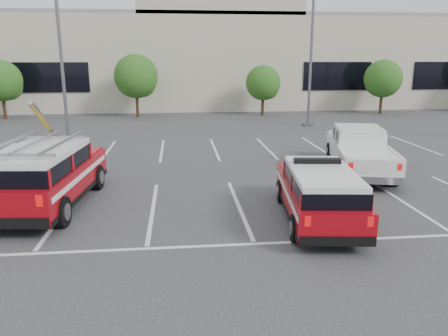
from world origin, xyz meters
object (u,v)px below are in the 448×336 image
Objects in this scene: fire_chief_suv at (318,197)px; utility_rig at (40,162)px; convention_building at (197,56)px; white_pickup at (359,155)px; tree_mid_left at (137,78)px; tree_right at (384,80)px; light_pole_left at (60,46)px; ladder_suv at (46,180)px; tree_left at (3,82)px; tree_mid_right at (264,84)px; light_pole_mid at (311,48)px.

fire_chief_suv is 1.38× the size of utility_rig.
convention_building is 28.83m from white_pickup.
tree_right is at bearing -0.00° from tree_mid_left.
light_pole_left is 1.77× the size of ladder_suv.
light_pole_left is (6.91, -10.05, 2.41)m from tree_left.
tree_mid_left is (10.00, 0.00, 0.27)m from tree_left.
convention_building is at bearing 100.02° from fire_chief_suv.
fire_chief_suv is (10.08, -13.43, -4.47)m from light_pole_left.
tree_mid_right reaches higher than white_pickup.
convention_building is 15.04× the size of tree_mid_right.
utility_rig is at bearing -66.66° from tree_left.
convention_building reaches higher than tree_mid_left.
light_pole_left is at bearing 98.81° from utility_rig.
tree_left is at bearing 180.00° from tree_right.
tree_mid_left is 0.84× the size of ladder_suv.
tree_right is 1.18× the size of utility_rig.
fire_chief_suv is at bearing -73.42° from tree_mid_left.
convention_building is 9.71× the size of white_pickup.
convention_building is at bearing 33.05° from tree_left.
convention_building reaches higher than fire_chief_suv.
tree_mid_right is at bearing -63.43° from convention_building.
tree_mid_right is 0.39× the size of light_pole_left.
fire_chief_suv is (-3.01, -23.47, -1.79)m from tree_mid_right.
tree_mid_left reaches higher than tree_right.
light_pole_mid is at bearing -66.74° from convention_building.
tree_left is 30.00m from tree_right.
tree_right reaches higher than fire_chief_suv.
tree_mid_right is 0.39× the size of light_pole_mid.
light_pole_left is at bearing -142.50° from tree_mid_right.
white_pickup is (-9.61, -18.24, -2.05)m from tree_right.
convention_building is at bearing 62.60° from tree_mid_left.
light_pole_mid is 1.98× the size of fire_chief_suv.
tree_mid_left is 13.53m from light_pole_mid.
white_pickup is 12.72m from utility_rig.
white_pickup is (20.39, -18.24, -2.05)m from tree_left.
convention_building is 16.03× the size of utility_rig.
light_pole_mid is at bearing 55.50° from ladder_suv.
tree_right is 10.38m from light_pole_mid.
tree_mid_right is 0.90× the size of tree_right.
white_pickup is at bearing -79.30° from convention_building.
tree_mid_left reaches higher than tree_mid_right.
tree_right is at bearing -33.37° from convention_building.
tree_right is at bearing 51.14° from ladder_suv.
tree_mid_right is at bearing -180.00° from tree_right.
light_pole_left is 15.52m from light_pole_mid.
tree_mid_left reaches higher than ladder_suv.
light_pole_mid reaches higher than fire_chief_suv.
tree_right is (30.00, 0.00, 0.00)m from tree_left.
white_pickup is (10.39, -18.24, -2.32)m from tree_mid_left.
tree_mid_right is 23.73m from fire_chief_suv.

